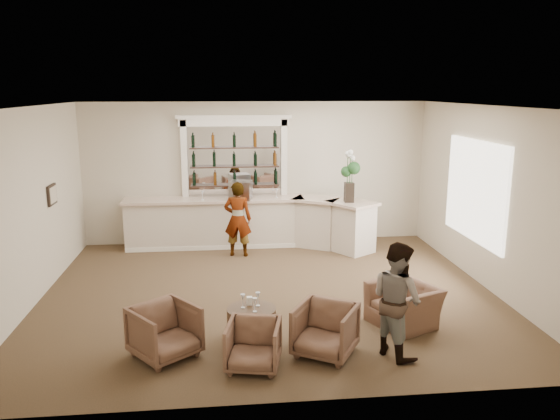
# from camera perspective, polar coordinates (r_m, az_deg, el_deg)

# --- Properties ---
(ground) EXTENTS (8.00, 8.00, 0.00)m
(ground) POSITION_cam_1_polar(r_m,az_deg,el_deg) (9.91, -1.14, -8.67)
(ground) COLOR brown
(ground) RESTS_ON ground
(room_shell) EXTENTS (8.04, 7.02, 3.32)m
(room_shell) POSITION_cam_1_polar(r_m,az_deg,el_deg) (10.03, -0.62, 5.41)
(room_shell) COLOR beige
(room_shell) RESTS_ON ground
(bar_counter) EXTENTS (5.72, 1.80, 1.14)m
(bar_counter) POSITION_cam_1_polar(r_m,az_deg,el_deg) (12.58, -3.06, -1.31)
(bar_counter) COLOR beige
(bar_counter) RESTS_ON ground
(back_bar_alcove) EXTENTS (2.64, 0.25, 3.00)m
(back_bar_alcove) POSITION_cam_1_polar(r_m,az_deg,el_deg) (12.71, -4.76, 5.50)
(back_bar_alcove) COLOR white
(back_bar_alcove) RESTS_ON ground
(cocktail_table) EXTENTS (0.71, 0.71, 0.50)m
(cocktail_table) POSITION_cam_1_polar(r_m,az_deg,el_deg) (8.08, -2.99, -11.86)
(cocktail_table) COLOR #46301E
(cocktail_table) RESTS_ON ground
(sommelier) EXTENTS (0.66, 0.49, 1.64)m
(sommelier) POSITION_cam_1_polar(r_m,az_deg,el_deg) (11.86, -4.44, -0.95)
(sommelier) COLOR gray
(sommelier) RESTS_ON ground
(guest) EXTENTS (0.88, 0.96, 1.60)m
(guest) POSITION_cam_1_polar(r_m,az_deg,el_deg) (7.65, 12.10, -9.11)
(guest) COLOR gray
(guest) RESTS_ON ground
(armchair_left) EXTENTS (1.11, 1.12, 0.73)m
(armchair_left) POSITION_cam_1_polar(r_m,az_deg,el_deg) (7.74, -11.95, -12.32)
(armchair_left) COLOR brown
(armchair_left) RESTS_ON ground
(armchair_center) EXTENTS (0.81, 0.82, 0.64)m
(armchair_center) POSITION_cam_1_polar(r_m,az_deg,el_deg) (7.34, -2.79, -13.92)
(armchair_center) COLOR brown
(armchair_center) RESTS_ON ground
(armchair_right) EXTENTS (1.06, 1.07, 0.72)m
(armchair_right) POSITION_cam_1_polar(r_m,az_deg,el_deg) (7.67, 4.74, -12.40)
(armchair_right) COLOR brown
(armchair_right) RESTS_ON ground
(armchair_far) EXTENTS (1.18, 1.24, 0.63)m
(armchair_far) POSITION_cam_1_polar(r_m,az_deg,el_deg) (8.79, 12.81, -9.64)
(armchair_far) COLOR brown
(armchair_far) RESTS_ON ground
(espresso_machine) EXTENTS (0.56, 0.50, 0.42)m
(espresso_machine) POSITION_cam_1_polar(r_m,az_deg,el_deg) (12.35, -4.11, 2.09)
(espresso_machine) COLOR #B3B4B8
(espresso_machine) RESTS_ON bar_counter
(flower_vase) EXTENTS (0.30, 0.30, 1.15)m
(flower_vase) POSITION_cam_1_polar(r_m,az_deg,el_deg) (12.03, 7.28, 3.86)
(flower_vase) COLOR black
(flower_vase) RESTS_ON bar_counter
(wine_glass_bar_left) EXTENTS (0.07, 0.07, 0.21)m
(wine_glass_bar_left) POSITION_cam_1_polar(r_m,az_deg,el_deg) (12.37, -8.11, 1.52)
(wine_glass_bar_left) COLOR white
(wine_glass_bar_left) RESTS_ON bar_counter
(wine_glass_bar_right) EXTENTS (0.07, 0.07, 0.21)m
(wine_glass_bar_right) POSITION_cam_1_polar(r_m,az_deg,el_deg) (12.52, -0.36, 1.78)
(wine_glass_bar_right) COLOR white
(wine_glass_bar_right) RESTS_ON bar_counter
(wine_glass_tbl_a) EXTENTS (0.07, 0.07, 0.21)m
(wine_glass_tbl_a) POSITION_cam_1_polar(r_m,az_deg,el_deg) (7.97, -3.90, -9.47)
(wine_glass_tbl_a) COLOR white
(wine_glass_tbl_a) RESTS_ON cocktail_table
(wine_glass_tbl_b) EXTENTS (0.07, 0.07, 0.21)m
(wine_glass_tbl_b) POSITION_cam_1_polar(r_m,az_deg,el_deg) (8.02, -2.32, -9.29)
(wine_glass_tbl_b) COLOR white
(wine_glass_tbl_b) RESTS_ON cocktail_table
(wine_glass_tbl_c) EXTENTS (0.07, 0.07, 0.21)m
(wine_glass_tbl_c) POSITION_cam_1_polar(r_m,az_deg,el_deg) (7.82, -2.67, -9.88)
(wine_glass_tbl_c) COLOR white
(wine_glass_tbl_c) RESTS_ON cocktail_table
(napkin_holder) EXTENTS (0.08, 0.08, 0.12)m
(napkin_holder) POSITION_cam_1_polar(r_m,az_deg,el_deg) (8.09, -3.21, -9.45)
(napkin_holder) COLOR white
(napkin_holder) RESTS_ON cocktail_table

